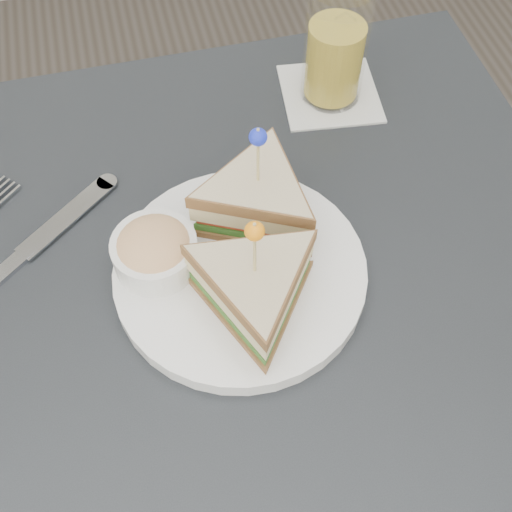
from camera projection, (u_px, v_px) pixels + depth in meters
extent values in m
plane|color=#3F3833|center=(252.00, 476.00, 1.31)|extent=(3.50, 3.50, 0.00)
cube|color=black|center=(249.00, 298.00, 0.70)|extent=(0.80, 0.80, 0.03)
cylinder|color=black|center=(16.00, 278.00, 1.15)|extent=(0.04, 0.04, 0.72)
cylinder|color=black|center=(383.00, 204.00, 1.25)|extent=(0.04, 0.04, 0.72)
cylinder|color=white|center=(240.00, 274.00, 0.69)|extent=(0.36, 0.36, 0.02)
cylinder|color=white|center=(240.00, 269.00, 0.68)|extent=(0.36, 0.36, 0.00)
cylinder|color=#DBC77E|center=(255.00, 252.00, 0.57)|extent=(0.00, 0.00, 0.08)
sphere|color=orange|center=(255.00, 231.00, 0.55)|extent=(0.02, 0.02, 0.02)
cylinder|color=#DBC77E|center=(258.00, 160.00, 0.63)|extent=(0.00, 0.00, 0.08)
sphere|color=#1B2CCE|center=(258.00, 137.00, 0.61)|extent=(0.02, 0.02, 0.02)
cylinder|color=white|center=(156.00, 254.00, 0.67)|extent=(0.12, 0.12, 0.04)
ellipsoid|color=#E0B772|center=(154.00, 246.00, 0.66)|extent=(0.11, 0.11, 0.04)
cube|color=silver|center=(66.00, 217.00, 0.73)|extent=(0.12, 0.10, 0.00)
cylinder|color=silver|center=(107.00, 182.00, 0.76)|extent=(0.03, 0.03, 0.00)
cube|color=silver|center=(330.00, 94.00, 0.85)|extent=(0.14, 0.14, 0.00)
cylinder|color=gold|center=(334.00, 60.00, 0.81)|extent=(0.08, 0.08, 0.10)
cylinder|color=white|center=(336.00, 44.00, 0.79)|extent=(0.09, 0.09, 0.16)
cube|color=white|center=(345.00, 24.00, 0.77)|extent=(0.02, 0.02, 0.02)
cube|color=white|center=(328.00, 37.00, 0.77)|extent=(0.03, 0.03, 0.02)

